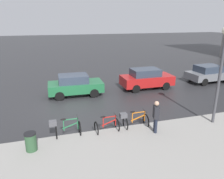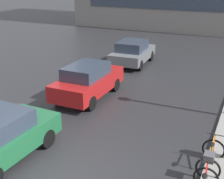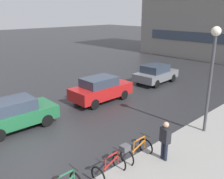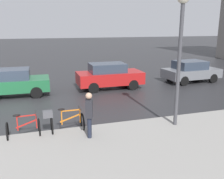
% 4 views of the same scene
% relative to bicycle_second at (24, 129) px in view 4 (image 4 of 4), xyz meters
% --- Properties ---
extents(ground_plane, '(140.00, 140.00, 0.00)m').
position_rel_bicycle_second_xyz_m(ground_plane, '(-3.79, -1.12, -0.39)').
color(ground_plane, '#28282B').
extents(bicycle_second, '(0.74, 1.14, 0.94)m').
position_rel_bicycle_second_xyz_m(bicycle_second, '(0.00, 0.00, 0.00)').
color(bicycle_second, black).
rests_on(bicycle_second, ground).
extents(bicycle_third, '(0.72, 1.44, 0.99)m').
position_rel_bicycle_second_xyz_m(bicycle_third, '(-0.04, 1.37, 0.11)').
color(bicycle_third, black).
rests_on(bicycle_third, ground).
extents(car_green, '(1.90, 3.90, 1.54)m').
position_rel_bicycle_second_xyz_m(car_green, '(-6.06, -0.71, 0.40)').
color(car_green, '#1E6038').
rests_on(car_green, ground).
extents(car_red, '(1.84, 4.08, 1.61)m').
position_rel_bicycle_second_xyz_m(car_red, '(-6.12, 4.96, 0.44)').
color(car_red, '#AD1919').
rests_on(car_red, ground).
extents(car_grey, '(2.10, 3.97, 1.50)m').
position_rel_bicycle_second_xyz_m(car_grey, '(-6.29, 11.02, 0.38)').
color(car_grey, slate).
rests_on(car_grey, ground).
extents(pedestrian, '(0.45, 0.33, 1.72)m').
position_rel_bicycle_second_xyz_m(pedestrian, '(0.78, 2.18, 0.58)').
color(pedestrian, '#1E2333').
rests_on(pedestrian, ground).
extents(streetlamp, '(0.42, 0.42, 5.03)m').
position_rel_bicycle_second_xyz_m(streetlamp, '(0.70, 5.59, 3.07)').
color(streetlamp, '#424247').
rests_on(streetlamp, ground).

